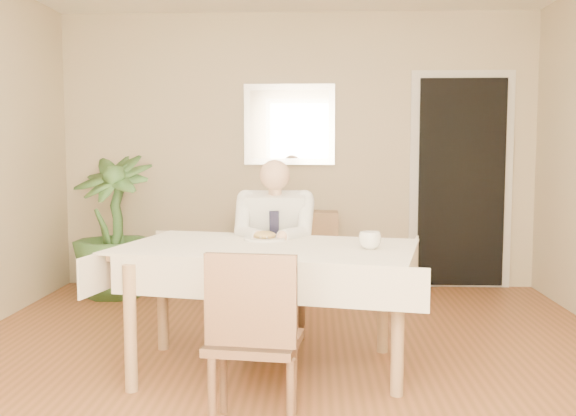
{
  "coord_description": "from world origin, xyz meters",
  "views": [
    {
      "loc": [
        0.17,
        -3.65,
        1.32
      ],
      "look_at": [
        0.0,
        0.35,
        0.95
      ],
      "focal_mm": 40.0,
      "sensor_mm": 36.0,
      "label": 1
    }
  ],
  "objects_px": {
    "chair_near": "(253,333)",
    "seated_man": "(274,241)",
    "coffee_mug": "(370,240)",
    "sideboard": "(289,250)",
    "potted_palm": "(113,226)",
    "chair_far": "(277,259)",
    "dining_table": "(268,260)"
  },
  "relations": [
    {
      "from": "seated_man",
      "to": "coffee_mug",
      "type": "xyz_separation_m",
      "value": [
        0.59,
        -0.7,
        0.11
      ]
    },
    {
      "from": "chair_far",
      "to": "chair_near",
      "type": "relative_size",
      "value": 1.06
    },
    {
      "from": "seated_man",
      "to": "potted_palm",
      "type": "relative_size",
      "value": 0.99
    },
    {
      "from": "dining_table",
      "to": "coffee_mug",
      "type": "bearing_deg",
      "value": 1.45
    },
    {
      "from": "chair_far",
      "to": "potted_palm",
      "type": "xyz_separation_m",
      "value": [
        -1.52,
        1.0,
        0.11
      ]
    },
    {
      "from": "sideboard",
      "to": "chair_far",
      "type": "bearing_deg",
      "value": -91.37
    },
    {
      "from": "potted_palm",
      "to": "coffee_mug",
      "type": "bearing_deg",
      "value": -43.36
    },
    {
      "from": "sideboard",
      "to": "potted_palm",
      "type": "xyz_separation_m",
      "value": [
        -1.55,
        -0.36,
        0.26
      ]
    },
    {
      "from": "dining_table",
      "to": "chair_near",
      "type": "bearing_deg",
      "value": -78.08
    },
    {
      "from": "dining_table",
      "to": "seated_man",
      "type": "relative_size",
      "value": 1.54
    },
    {
      "from": "chair_far",
      "to": "seated_man",
      "type": "bearing_deg",
      "value": -97.72
    },
    {
      "from": "seated_man",
      "to": "coffee_mug",
      "type": "distance_m",
      "value": 0.93
    },
    {
      "from": "dining_table",
      "to": "seated_man",
      "type": "height_order",
      "value": "seated_man"
    },
    {
      "from": "coffee_mug",
      "to": "seated_man",
      "type": "bearing_deg",
      "value": 129.99
    },
    {
      "from": "dining_table",
      "to": "coffee_mug",
      "type": "relative_size",
      "value": 15.36
    },
    {
      "from": "chair_near",
      "to": "dining_table",
      "type": "bearing_deg",
      "value": 97.14
    },
    {
      "from": "sideboard",
      "to": "coffee_mug",
      "type": "bearing_deg",
      "value": -76.62
    },
    {
      "from": "coffee_mug",
      "to": "sideboard",
      "type": "xyz_separation_m",
      "value": [
        -0.56,
        2.35,
        -0.43
      ]
    },
    {
      "from": "chair_near",
      "to": "potted_palm",
      "type": "relative_size",
      "value": 0.69
    },
    {
      "from": "dining_table",
      "to": "sideboard",
      "type": "distance_m",
      "value": 2.26
    },
    {
      "from": "dining_table",
      "to": "chair_far",
      "type": "xyz_separation_m",
      "value": [
        -0.0,
        0.88,
        -0.15
      ]
    },
    {
      "from": "chair_near",
      "to": "sideboard",
      "type": "xyz_separation_m",
      "value": [
        0.04,
        3.13,
        -0.12
      ]
    },
    {
      "from": "dining_table",
      "to": "seated_man",
      "type": "xyz_separation_m",
      "value": [
        -0.0,
        0.59,
        0.02
      ]
    },
    {
      "from": "sideboard",
      "to": "seated_man",
      "type": "bearing_deg",
      "value": -91.12
    },
    {
      "from": "dining_table",
      "to": "seated_man",
      "type": "distance_m",
      "value": 0.59
    },
    {
      "from": "chair_near",
      "to": "seated_man",
      "type": "xyz_separation_m",
      "value": [
        0.0,
        1.48,
        0.21
      ]
    },
    {
      "from": "chair_near",
      "to": "coffee_mug",
      "type": "bearing_deg",
      "value": 59.96
    },
    {
      "from": "chair_far",
      "to": "coffee_mug",
      "type": "relative_size",
      "value": 7.36
    },
    {
      "from": "chair_near",
      "to": "potted_palm",
      "type": "distance_m",
      "value": 3.16
    },
    {
      "from": "chair_far",
      "to": "sideboard",
      "type": "height_order",
      "value": "chair_far"
    },
    {
      "from": "chair_near",
      "to": "seated_man",
      "type": "distance_m",
      "value": 1.49
    },
    {
      "from": "chair_far",
      "to": "coffee_mug",
      "type": "bearing_deg",
      "value": -67.02
    }
  ]
}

